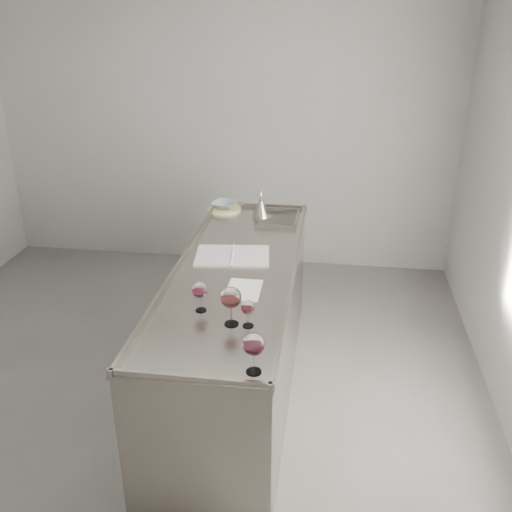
# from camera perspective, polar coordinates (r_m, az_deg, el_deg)

# --- Properties ---
(room_shell) EXTENTS (4.54, 5.04, 2.84)m
(room_shell) POSITION_cam_1_polar(r_m,az_deg,el_deg) (3.31, -11.71, 4.28)
(room_shell) COLOR #575452
(room_shell) RESTS_ON ground
(counter) EXTENTS (0.77, 2.42, 0.97)m
(counter) POSITION_cam_1_polar(r_m,az_deg,el_deg) (3.86, -1.99, -7.54)
(counter) COLOR gray
(counter) RESTS_ON ground
(wine_glass_left) EXTENTS (0.09, 0.09, 0.17)m
(wine_glass_left) POSITION_cam_1_polar(r_m,az_deg,el_deg) (3.11, -5.61, -3.47)
(wine_glass_left) COLOR white
(wine_glass_left) RESTS_ON counter
(wine_glass_middle) EXTENTS (0.11, 0.11, 0.22)m
(wine_glass_middle) POSITION_cam_1_polar(r_m,az_deg,el_deg) (2.95, -2.51, -4.27)
(wine_glass_middle) COLOR white
(wine_glass_middle) RESTS_ON counter
(wine_glass_right) EXTENTS (0.10, 0.10, 0.20)m
(wine_glass_right) POSITION_cam_1_polar(r_m,az_deg,el_deg) (2.59, -0.24, -8.92)
(wine_glass_right) COLOR white
(wine_glass_right) RESTS_ON counter
(wine_glass_small) EXTENTS (0.07, 0.07, 0.15)m
(wine_glass_small) POSITION_cam_1_polar(r_m,az_deg,el_deg) (2.96, -0.80, -5.26)
(wine_glass_small) COLOR white
(wine_glass_small) RESTS_ON counter
(notebook) EXTENTS (0.52, 0.39, 0.02)m
(notebook) POSITION_cam_1_polar(r_m,az_deg,el_deg) (3.80, -2.37, 0.03)
(notebook) COLOR silver
(notebook) RESTS_ON counter
(loose_paper_top) EXTENTS (0.20, 0.29, 0.00)m
(loose_paper_top) POSITION_cam_1_polar(r_m,az_deg,el_deg) (3.36, -1.25, -3.40)
(loose_paper_top) COLOR silver
(loose_paper_top) RESTS_ON counter
(trivet) EXTENTS (0.27, 0.27, 0.02)m
(trivet) POSITION_cam_1_polar(r_m,az_deg,el_deg) (4.66, -3.15, 4.72)
(trivet) COLOR beige
(trivet) RESTS_ON counter
(ceramic_bowl) EXTENTS (0.24, 0.24, 0.05)m
(ceramic_bowl) POSITION_cam_1_polar(r_m,az_deg,el_deg) (4.65, -3.16, 5.12)
(ceramic_bowl) COLOR #85989B
(ceramic_bowl) RESTS_ON trivet
(wine_funnel) EXTENTS (0.15, 0.15, 0.22)m
(wine_funnel) POSITION_cam_1_polar(r_m,az_deg,el_deg) (4.49, 0.49, 4.77)
(wine_funnel) COLOR gray
(wine_funnel) RESTS_ON counter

